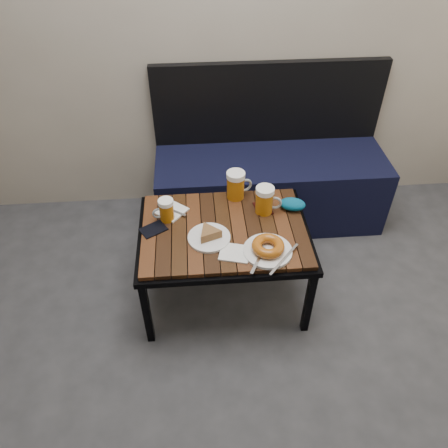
{
  "coord_description": "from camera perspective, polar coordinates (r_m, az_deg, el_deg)",
  "views": [
    {
      "loc": [
        -0.23,
        -0.46,
        1.9
      ],
      "look_at": [
        -0.1,
        1.11,
        0.5
      ],
      "focal_mm": 35.0,
      "sensor_mm": 36.0,
      "label": 1
    }
  ],
  "objects": [
    {
      "name": "beer_mug_centre",
      "position": [
        2.27,
        1.6,
        5.13
      ],
      "size": [
        0.15,
        0.11,
        0.15
      ],
      "rotation": [
        0.0,
        0.0,
        0.26
      ],
      "color": "#AD620D",
      "rests_on": "cafe_table"
    },
    {
      "name": "beer_mug_right",
      "position": [
        2.19,
        5.38,
        3.14
      ],
      "size": [
        0.14,
        0.1,
        0.15
      ],
      "rotation": [
        0.0,
        0.0,
        -0.19
      ],
      "color": "#AD620D",
      "rests_on": "cafe_table"
    },
    {
      "name": "beer_mug_left",
      "position": [
        2.16,
        -7.58,
        1.82
      ],
      "size": [
        0.11,
        0.08,
        0.12
      ],
      "rotation": [
        0.0,
        0.0,
        3.36
      ],
      "color": "#AD620D",
      "rests_on": "cafe_table"
    },
    {
      "name": "passport_burgundy",
      "position": [
        2.25,
        5.11,
        2.07
      ],
      "size": [
        0.1,
        0.12,
        0.01
      ],
      "primitive_type": "cube",
      "rotation": [
        0.0,
        0.0,
        0.17
      ],
      "color": "black",
      "rests_on": "cafe_table"
    },
    {
      "name": "napkin_right",
      "position": [
        2.0,
        1.39,
        -3.8
      ],
      "size": [
        0.16,
        0.14,
        0.01
      ],
      "rotation": [
        0.0,
        0.0,
        -0.26
      ],
      "color": "white",
      "rests_on": "cafe_table"
    },
    {
      "name": "knit_pouch",
      "position": [
        2.25,
        8.93,
        2.57
      ],
      "size": [
        0.15,
        0.12,
        0.06
      ],
      "primitive_type": "ellipsoid",
      "rotation": [
        0.0,
        0.0,
        -0.26
      ],
      "color": "navy",
      "rests_on": "cafe_table"
    },
    {
      "name": "plate_bagel",
      "position": [
        2.0,
        5.76,
        -3.16
      ],
      "size": [
        0.26,
        0.27,
        0.06
      ],
      "color": "white",
      "rests_on": "cafe_table"
    },
    {
      "name": "passport_navy",
      "position": [
        2.14,
        -9.21,
        -0.69
      ],
      "size": [
        0.15,
        0.14,
        0.01
      ],
      "primitive_type": "cube",
      "rotation": [
        0.0,
        0.0,
        -1.03
      ],
      "color": "black",
      "rests_on": "cafe_table"
    },
    {
      "name": "plate_pie",
      "position": [
        2.06,
        -1.97,
        -1.47
      ],
      "size": [
        0.2,
        0.2,
        0.06
      ],
      "color": "white",
      "rests_on": "cafe_table"
    },
    {
      "name": "napkin_left",
      "position": [
        2.24,
        -6.88,
        1.73
      ],
      "size": [
        0.18,
        0.18,
        0.01
      ],
      "rotation": [
        0.0,
        0.0,
        0.86
      ],
      "color": "white",
      "rests_on": "cafe_table"
    },
    {
      "name": "cafe_table",
      "position": [
        2.16,
        -0.0,
        -1.43
      ],
      "size": [
        0.84,
        0.62,
        0.47
      ],
      "color": "black",
      "rests_on": "ground"
    },
    {
      "name": "bench",
      "position": [
        2.79,
        5.91,
        5.68
      ],
      "size": [
        1.4,
        0.5,
        0.95
      ],
      "color": "black",
      "rests_on": "ground"
    }
  ]
}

